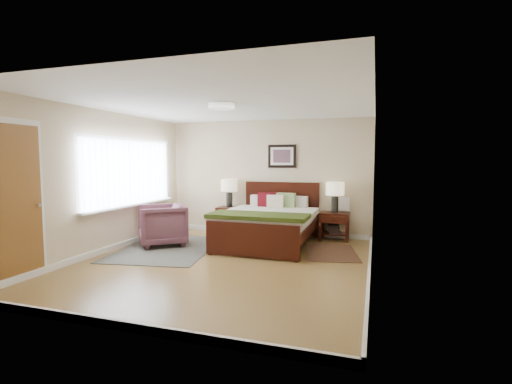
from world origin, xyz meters
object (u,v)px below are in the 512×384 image
Objects in this scene: lamp_right at (335,191)px; lamp_left at (229,187)px; armchair at (162,225)px; rug_persian at (167,248)px; bed at (269,218)px; nightstand_left at (229,213)px; nightstand_right at (334,223)px.

lamp_left is at bearing 180.00° from lamp_right.
rug_persian is at bearing 8.50° from armchair.
bed is 1.50m from lamp_left.
armchair is 0.51m from rug_persian.
rug_persian is (-1.70, -0.89, -0.52)m from bed.
lamp_right is (1.16, 0.81, 0.48)m from bed.
bed reaches higher than nightstand_left.
bed is at bearing -145.34° from nightstand_right.
nightstand_right is 2.41m from lamp_left.
lamp_right reaches higher than armchair.
bed is 1.40m from nightstand_left.
armchair is 0.38× the size of rug_persian.
bed is 0.93× the size of rug_persian.
nightstand_left is 2.31m from nightstand_right.
bed is 2.06m from armchair.
lamp_right is at bearing 90.00° from nightstand_right.
nightstand_left is 0.98× the size of lamp_left.
bed is 3.67× the size of nightstand_right.
armchair reaches higher than nightstand_right.
rug_persian is at bearing -149.16° from lamp_right.
nightstand_right is at bearing 76.73° from armchair.
lamp_left reaches higher than nightstand_right.
lamp_left is 1.00× the size of lamp_right.
armchair is at bearing -154.68° from nightstand_right.
lamp_left is (-1.15, 0.81, 0.50)m from bed.
nightstand_right is 3.43m from armchair.
lamp_right is 3.49m from armchair.
lamp_left is at bearing 62.60° from rug_persian.
bed is at bearing 18.19° from rug_persian.
lamp_right is at bearing 35.08° from bed.
armchair is at bearing 127.58° from rug_persian.
lamp_left is 0.27× the size of rug_persian.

